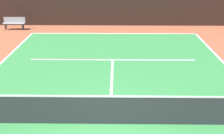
% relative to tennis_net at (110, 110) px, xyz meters
% --- Properties ---
extents(ground_plane, '(80.00, 80.00, 0.00)m').
position_rel_tennis_net_xyz_m(ground_plane, '(0.00, 0.00, -0.51)').
color(ground_plane, brown).
extents(court_surface, '(11.00, 24.00, 0.01)m').
position_rel_tennis_net_xyz_m(court_surface, '(0.00, 0.00, -0.50)').
color(court_surface, '#2D7238').
rests_on(court_surface, ground_plane).
extents(baseline_far, '(11.00, 0.10, 0.00)m').
position_rel_tennis_net_xyz_m(baseline_far, '(0.00, 11.95, -0.50)').
color(baseline_far, white).
rests_on(baseline_far, court_surface).
extents(service_line_far, '(8.26, 0.10, 0.00)m').
position_rel_tennis_net_xyz_m(service_line_far, '(0.00, 6.40, -0.50)').
color(service_line_far, white).
rests_on(service_line_far, court_surface).
extents(centre_service_line, '(0.10, 6.40, 0.00)m').
position_rel_tennis_net_xyz_m(centre_service_line, '(0.00, 3.20, -0.50)').
color(centre_service_line, white).
rests_on(centre_service_line, court_surface).
extents(back_wall, '(20.27, 0.30, 2.87)m').
position_rel_tennis_net_xyz_m(back_wall, '(0.00, 14.65, 0.93)').
color(back_wall, black).
rests_on(back_wall, ground_plane).
extents(stands_tier_lower, '(20.27, 2.40, 3.11)m').
position_rel_tennis_net_xyz_m(stands_tier_lower, '(0.00, 16.00, 1.05)').
color(stands_tier_lower, '#9E9E99').
rests_on(stands_tier_lower, ground_plane).
extents(tennis_net, '(11.08, 0.08, 1.07)m').
position_rel_tennis_net_xyz_m(tennis_net, '(0.00, 0.00, 0.00)').
color(tennis_net, black).
rests_on(tennis_net, court_surface).
extents(player_bench, '(1.50, 0.40, 0.85)m').
position_rel_tennis_net_xyz_m(player_bench, '(-6.96, 13.12, -0.00)').
color(player_bench, '#99999E').
rests_on(player_bench, ground_plane).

